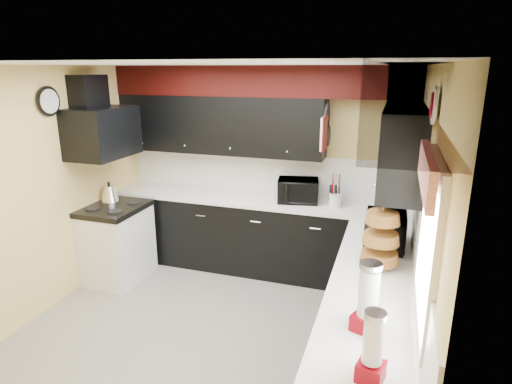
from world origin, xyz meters
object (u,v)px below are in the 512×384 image
microwave (385,231)px  utensil_crock (335,200)px  knife_block (334,196)px  kettle (110,193)px  toaster_oven (298,191)px

microwave → utensil_crock: size_ratio=3.30×
knife_block → kettle: knife_block is taller
toaster_oven → kettle: toaster_oven is taller
toaster_oven → utensil_crock: size_ratio=3.03×
utensil_crock → kettle: size_ratio=0.74×
knife_block → utensil_crock: bearing=-89.0°
toaster_oven → microwave: bearing=-56.7°
knife_block → microwave: bearing=-77.2°
knife_block → kettle: bearing=176.9°
microwave → knife_block: size_ratio=2.39×
utensil_crock → toaster_oven: bearing=171.5°
utensil_crock → knife_block: size_ratio=0.73×
microwave → knife_block: (-0.60, 1.06, -0.03)m
utensil_crock → kettle: bearing=-168.2°
knife_block → kettle: (-2.61, -0.64, -0.03)m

